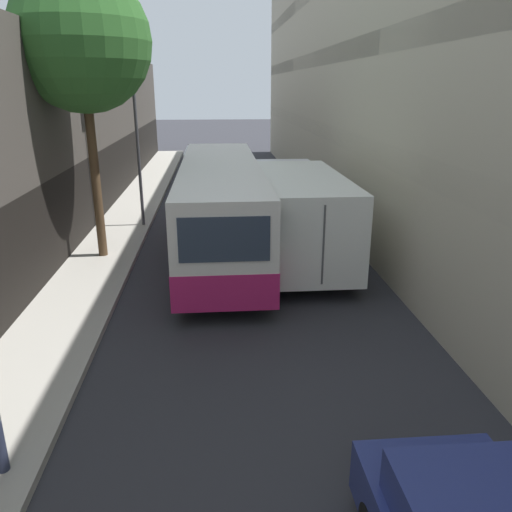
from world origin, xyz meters
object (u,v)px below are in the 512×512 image
Objects in this scene: bus at (221,205)px; street_tree_left at (81,42)px; box_truck at (296,208)px; street_lamp at (134,90)px; panel_van at (202,166)px.

street_tree_left reaches higher than bus.
box_truck is 7.59m from street_lamp.
street_lamp is (-3.06, 3.16, 3.64)m from bus.
box_truck is 1.03× the size of street_tree_left.
panel_van is (-3.34, 12.37, -0.43)m from box_truck.
panel_van is (-0.85, 11.87, -0.46)m from bus.
street_tree_left is (-3.88, -0.57, 4.98)m from bus.
street_lamp is at bearing 146.55° from box_truck.
bus is 2.65× the size of panel_van.
street_tree_left is at bearing -171.70° from bus.
bus is 11.91m from panel_van.
street_tree_left is at bearing -103.68° from panel_van.
box_truck is 8.10m from street_tree_left.
box_truck is at bearing 0.56° from street_tree_left.
street_lamp is (-2.21, -8.71, 4.10)m from panel_van.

